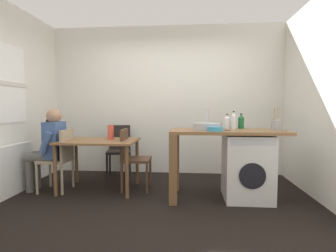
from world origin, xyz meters
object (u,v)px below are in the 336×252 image
mixing_bowl (215,129)px  chair_spare_by_wall (119,148)px  washing_machine (247,167)px  bottle_tall_green (227,122)px  seated_person (49,145)px  chair_person_seat (60,156)px  dining_table (99,147)px  bottle_squat_brown (234,121)px  chair_opposite (132,156)px  utensil_crock (275,125)px  vase (111,132)px  bottle_clear_small (241,122)px

mixing_bowl → chair_spare_by_wall: bearing=142.9°
washing_machine → bottle_tall_green: 0.67m
seated_person → mixing_bowl: bearing=-98.6°
chair_person_seat → mixing_bowl: (2.19, -0.31, 0.44)m
dining_table → bottle_squat_brown: bearing=-0.4°
chair_spare_by_wall → bottle_tall_green: (1.77, -0.74, 0.50)m
chair_opposite → utensil_crock: (1.98, -0.20, 0.48)m
bottle_squat_brown → utensil_crock: size_ratio=0.83×
chair_spare_by_wall → mixing_bowl: (1.56, -1.18, 0.44)m
mixing_bowl → vase: mixing_bowl is taller
bottle_tall_green → bottle_squat_brown: size_ratio=0.82×
chair_spare_by_wall → mixing_bowl: size_ratio=4.54×
bottle_tall_green → utensil_crock: 0.63m
chair_person_seat → washing_machine: chair_person_seat is taller
chair_opposite → utensil_crock: 2.05m
bottle_tall_green → bottle_clear_small: (0.19, 0.02, 0.00)m
chair_spare_by_wall → seated_person: 1.19m
washing_machine → mixing_bowl: mixing_bowl is taller
chair_opposite → bottle_clear_small: 1.65m
chair_person_seat → vase: (0.70, 0.20, 0.34)m
chair_person_seat → chair_opposite: same height
chair_opposite → seated_person: 1.20m
chair_spare_by_wall → washing_machine: chair_spare_by_wall is taller
bottle_clear_small → seated_person: bearing=-176.8°
utensil_crock → vase: 2.33m
washing_machine → mixing_bowl: 0.71m
bottle_squat_brown → dining_table: bearing=179.6°
seated_person → bottle_squat_brown: 2.67m
seated_person → washing_machine: seated_person is taller
bottle_clear_small → vase: bearing=178.5°
dining_table → bottle_clear_small: size_ratio=5.19×
dining_table → washing_machine: 2.11m
dining_table → seated_person: 0.71m
bottle_tall_green → utensil_crock: bearing=-17.1°
bottle_clear_small → chair_opposite: bearing=-179.9°
chair_opposite → chair_spare_by_wall: size_ratio=1.00×
chair_opposite → bottle_tall_green: bearing=87.8°
chair_spare_by_wall → bottle_squat_brown: (1.85, -0.79, 0.52)m
dining_table → chair_spare_by_wall: size_ratio=1.22×
chair_opposite → vase: size_ratio=4.18×
chair_spare_by_wall → utensil_crock: utensil_crock is taller
seated_person → bottle_tall_green: size_ratio=5.85×
bottle_tall_green → bottle_clear_small: bottle_clear_small is taller
dining_table → vase: size_ratio=5.11×
chair_opposite → chair_person_seat: bearing=-83.2°
dining_table → bottle_clear_small: bottle_clear_small is taller
dining_table → bottle_squat_brown: 1.98m
chair_person_seat → bottle_clear_small: 2.65m
vase → chair_spare_by_wall: bearing=95.4°
chair_opposite → bottle_clear_small: (1.57, 0.00, 0.51)m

